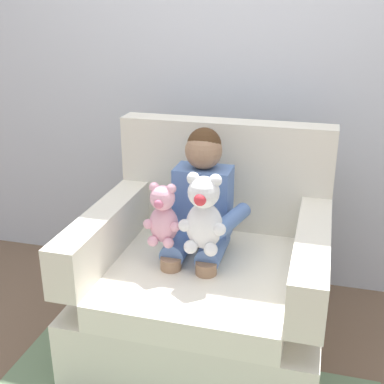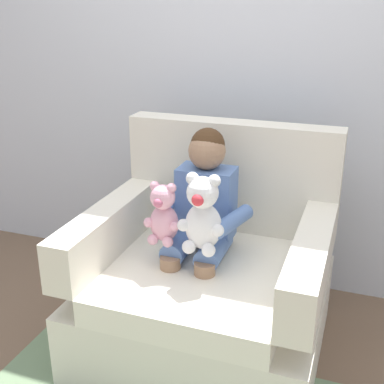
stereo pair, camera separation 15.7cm
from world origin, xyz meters
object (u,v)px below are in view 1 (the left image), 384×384
Objects in this scene: seated_child at (200,210)px; plush_pink at (163,216)px; armchair at (207,283)px; plush_white at (204,215)px.

seated_child is 2.94× the size of plush_pink.
plush_pink is at bearing -144.23° from armchair.
plush_white is at bearing -73.51° from seated_child.
plush_pink is at bearing 161.91° from plush_white.
plush_white is 1.23× the size of plush_pink.
armchair is 3.10× the size of plush_white.
seated_child is 2.39× the size of plush_white.
seated_child is 0.19m from plush_white.
armchair is at bearing 56.24° from plush_pink.
plush_pink is (-0.17, -0.12, 0.38)m from armchair.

